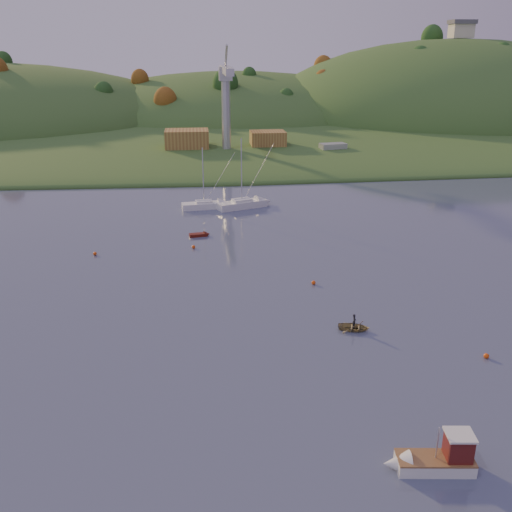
{
  "coord_description": "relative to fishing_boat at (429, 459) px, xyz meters",
  "views": [
    {
      "loc": [
        -6.14,
        -25.01,
        27.2
      ],
      "look_at": [
        0.47,
        36.35,
        4.43
      ],
      "focal_mm": 40.0,
      "sensor_mm": 36.0,
      "label": 1
    }
  ],
  "objects": [
    {
      "name": "buoy_0",
      "position": [
        11.1,
        13.67,
        -0.61
      ],
      "size": [
        0.5,
        0.5,
        0.5
      ],
      "primitive_type": "sphere",
      "color": "#DB470B",
      "rests_on": "ground"
    },
    {
      "name": "red_tender",
      "position": [
        -14.42,
        52.91,
        -0.64
      ],
      "size": [
        3.29,
        1.53,
        1.08
      ],
      "rotation": [
        0.0,
        0.0,
        0.15
      ],
      "color": "#56150C",
      "rests_on": "ground"
    },
    {
      "name": "work_vessel",
      "position": [
        20.03,
        112.9,
        0.55
      ],
      "size": [
        16.09,
        8.15,
        3.95
      ],
      "rotation": [
        0.0,
        0.0,
        0.18
      ],
      "color": "slate",
      "rests_on": "ground"
    },
    {
      "name": "fishing_boat",
      "position": [
        0.0,
        0.0,
        0.0
      ],
      "size": [
        6.27,
        2.57,
        3.89
      ],
      "rotation": [
        0.0,
        0.0,
        3.03
      ],
      "color": "silver",
      "rests_on": "ground"
    },
    {
      "name": "far_shore",
      "position": [
        -8.95,
        224.96,
        -0.86
      ],
      "size": [
        620.0,
        220.0,
        1.5
      ],
      "primitive_type": "cube",
      "color": "#335421",
      "rests_on": "ground"
    },
    {
      "name": "buoy_1",
      "position": [
        -1.32,
        32.53,
        -0.61
      ],
      "size": [
        0.5,
        0.5,
        0.5
      ],
      "primitive_type": "sphere",
      "color": "#DB470B",
      "rests_on": "ground"
    },
    {
      "name": "sailboat_far",
      "position": [
        -7.06,
        68.29,
        -0.07
      ],
      "size": [
        9.27,
        5.69,
        12.35
      ],
      "rotation": [
        0.0,
        0.0,
        0.37
      ],
      "color": "silver",
      "rests_on": "ground"
    },
    {
      "name": "sailboat_near",
      "position": [
        -13.78,
        68.59,
        -0.15
      ],
      "size": [
        8.04,
        3.28,
        10.83
      ],
      "rotation": [
        0.0,
        0.0,
        0.12
      ],
      "color": "white",
      "rests_on": "ground"
    },
    {
      "name": "hill_right",
      "position": [
        86.05,
        189.96,
        -0.86
      ],
      "size": [
        150.0,
        130.0,
        60.0
      ],
      "primitive_type": "ellipsoid",
      "color": "#335421",
      "rests_on": "ground"
    },
    {
      "name": "hillside_trees",
      "position": [
        -8.95,
        179.96,
        -0.86
      ],
      "size": [
        280.0,
        50.0,
        32.0
      ],
      "primitive_type": null,
      "color": "#234B1B",
      "rests_on": "ground"
    },
    {
      "name": "buoy_2",
      "position": [
        -29.34,
        45.92,
        -0.61
      ],
      "size": [
        0.5,
        0.5,
        0.5
      ],
      "primitive_type": "sphere",
      "color": "#DB470B",
      "rests_on": "ground"
    },
    {
      "name": "hill_center",
      "position": [
        1.05,
        204.96,
        -0.86
      ],
      "size": [
        140.0,
        120.0,
        36.0
      ],
      "primitive_type": "ellipsoid",
      "color": "#335421",
      "rests_on": "ground"
    },
    {
      "name": "hilltop_house",
      "position": [
        86.05,
        189.96,
        32.54
      ],
      "size": [
        9.0,
        7.0,
        6.45
      ],
      "color": "beige",
      "rests_on": "hill_right"
    },
    {
      "name": "dock_crane",
      "position": [
        -6.95,
        113.35,
        16.32
      ],
      "size": [
        3.2,
        28.0,
        20.3
      ],
      "color": "#B7B7BC",
      "rests_on": "wharf"
    },
    {
      "name": "shed_east",
      "position": [
        4.05,
        118.96,
        3.54
      ],
      "size": [
        9.0,
        7.0,
        4.0
      ],
      "primitive_type": "cube",
      "color": "brown",
      "rests_on": "wharf"
    },
    {
      "name": "canoe",
      "position": [
        0.38,
        20.47,
        -0.53
      ],
      "size": [
        3.66,
        3.05,
        0.65
      ],
      "primitive_type": "imported",
      "rotation": [
        0.0,
        0.0,
        1.28
      ],
      "color": "#978653",
      "rests_on": "ground"
    },
    {
      "name": "shed_west",
      "position": [
        -16.95,
        117.96,
        3.94
      ],
      "size": [
        11.0,
        8.0,
        4.8
      ],
      "primitive_type": "cube",
      "color": "brown",
      "rests_on": "wharf"
    },
    {
      "name": "buoy_3",
      "position": [
        -15.75,
        47.27,
        -0.61
      ],
      "size": [
        0.5,
        0.5,
        0.5
      ],
      "primitive_type": "sphere",
      "color": "#DB470B",
      "rests_on": "ground"
    },
    {
      "name": "shore_slope",
      "position": [
        -8.95,
        159.96,
        -0.86
      ],
      "size": [
        640.0,
        150.0,
        7.0
      ],
      "primitive_type": "ellipsoid",
      "color": "#335421",
      "rests_on": "ground"
    },
    {
      "name": "paddler",
      "position": [
        0.38,
        20.47,
        -0.1
      ],
      "size": [
        0.5,
        0.63,
        1.51
      ],
      "primitive_type": "imported",
      "rotation": [
        0.0,
        0.0,
        1.28
      ],
      "color": "black",
      "rests_on": "ground"
    },
    {
      "name": "wharf",
      "position": [
        -3.95,
        116.96,
        0.34
      ],
      "size": [
        42.0,
        16.0,
        2.4
      ],
      "primitive_type": "cube",
      "color": "slate",
      "rests_on": "ground"
    }
  ]
}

